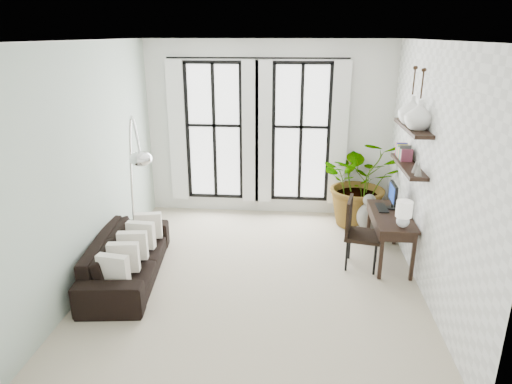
# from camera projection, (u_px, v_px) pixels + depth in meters

# --- Properties ---
(floor) EXTENTS (5.00, 5.00, 0.00)m
(floor) POSITION_uv_depth(u_px,v_px,m) (256.00, 274.00, 6.56)
(floor) COLOR #BCAF95
(floor) RESTS_ON ground
(ceiling) EXTENTS (5.00, 5.00, 0.00)m
(ceiling) POSITION_uv_depth(u_px,v_px,m) (256.00, 40.00, 5.50)
(ceiling) COLOR white
(ceiling) RESTS_ON wall_back
(wall_left) EXTENTS (0.00, 5.00, 5.00)m
(wall_left) POSITION_uv_depth(u_px,v_px,m) (92.00, 163.00, 6.22)
(wall_left) COLOR #ACC0B1
(wall_left) RESTS_ON floor
(wall_right) EXTENTS (0.00, 5.00, 5.00)m
(wall_right) POSITION_uv_depth(u_px,v_px,m) (431.00, 172.00, 5.84)
(wall_right) COLOR white
(wall_right) RESTS_ON floor
(wall_back) EXTENTS (4.50, 0.00, 4.50)m
(wall_back) POSITION_uv_depth(u_px,v_px,m) (268.00, 130.00, 8.38)
(wall_back) COLOR white
(wall_back) RESTS_ON floor
(windows) EXTENTS (3.26, 0.13, 2.65)m
(windows) POSITION_uv_depth(u_px,v_px,m) (257.00, 133.00, 8.35)
(windows) COLOR white
(windows) RESTS_ON wall_back
(wall_shelves) EXTENTS (0.25, 1.30, 0.60)m
(wall_shelves) POSITION_uv_depth(u_px,v_px,m) (409.00, 150.00, 6.42)
(wall_shelves) COLOR black
(wall_shelves) RESTS_ON wall_right
(sofa) EXTENTS (1.08, 2.23, 0.63)m
(sofa) POSITION_uv_depth(u_px,v_px,m) (127.00, 257.00, 6.38)
(sofa) COLOR black
(sofa) RESTS_ON floor
(throw_pillows) EXTENTS (0.40, 1.52, 0.40)m
(throw_pillows) POSITION_uv_depth(u_px,v_px,m) (133.00, 245.00, 6.31)
(throw_pillows) COLOR white
(throw_pillows) RESTS_ON sofa
(plant) EXTENTS (1.59, 1.42, 1.62)m
(plant) POSITION_uv_depth(u_px,v_px,m) (361.00, 181.00, 8.04)
(plant) COLOR #2D7228
(plant) RESTS_ON floor
(desk) EXTENTS (0.54, 1.27, 1.15)m
(desk) POSITION_uv_depth(u_px,v_px,m) (392.00, 219.00, 6.69)
(desk) COLOR black
(desk) RESTS_ON floor
(desk_chair) EXTENTS (0.59, 0.59, 1.05)m
(desk_chair) POSITION_uv_depth(u_px,v_px,m) (357.00, 229.00, 6.62)
(desk_chair) COLOR black
(desk_chair) RESTS_ON floor
(arc_lamp) EXTENTS (0.72, 0.92, 2.25)m
(arc_lamp) POSITION_uv_depth(u_px,v_px,m) (134.00, 154.00, 6.24)
(arc_lamp) COLOR silver
(arc_lamp) RESTS_ON floor
(buddha) EXTENTS (0.42, 0.42, 0.76)m
(buddha) POSITION_uv_depth(u_px,v_px,m) (368.00, 219.00, 7.68)
(buddha) COLOR gray
(buddha) RESTS_ON floor
(vase_a) EXTENTS (0.37, 0.37, 0.38)m
(vase_a) POSITION_uv_depth(u_px,v_px,m) (419.00, 115.00, 5.97)
(vase_a) COLOR white
(vase_a) RESTS_ON shelf_upper
(vase_b) EXTENTS (0.37, 0.37, 0.38)m
(vase_b) POSITION_uv_depth(u_px,v_px,m) (412.00, 110.00, 6.35)
(vase_b) COLOR white
(vase_b) RESTS_ON shelf_upper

